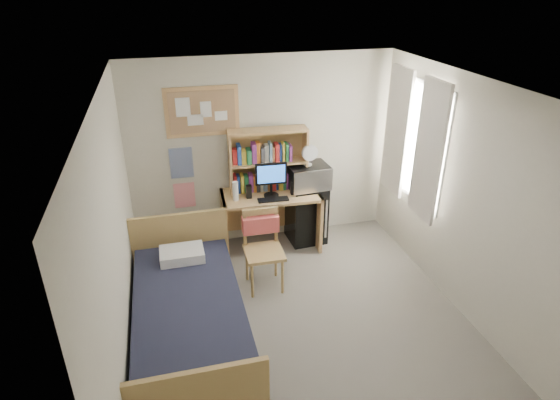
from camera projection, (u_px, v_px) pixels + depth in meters
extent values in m
cube|color=gray|center=(306.00, 328.00, 5.13)|extent=(3.60, 4.20, 0.02)
cube|color=white|center=(314.00, 91.00, 3.98)|extent=(3.60, 4.20, 0.02)
cube|color=beige|center=(263.00, 152.00, 6.38)|extent=(3.60, 0.04, 2.60)
cube|color=beige|center=(419.00, 393.00, 2.73)|extent=(3.60, 0.04, 2.60)
cube|color=beige|center=(116.00, 249.00, 4.15)|extent=(0.04, 4.20, 2.60)
cube|color=beige|center=(471.00, 204.00, 4.96)|extent=(0.04, 4.20, 2.60)
cube|color=white|center=(414.00, 141.00, 5.86)|extent=(0.10, 1.40, 1.70)
cube|color=silver|center=(429.00, 152.00, 5.51)|extent=(0.04, 0.55, 1.70)
cube|color=silver|center=(397.00, 132.00, 6.20)|extent=(0.04, 0.55, 1.70)
cube|color=tan|center=(202.00, 112.00, 5.92)|extent=(0.94, 0.03, 0.64)
cube|color=navy|center=(181.00, 163.00, 6.15)|extent=(0.30, 0.01, 0.42)
cube|color=#EB2941|center=(185.00, 195.00, 6.36)|extent=(0.28, 0.01, 0.36)
cube|color=tan|center=(271.00, 221.00, 6.47)|extent=(1.35, 0.73, 0.82)
cube|color=tan|center=(264.00, 252.00, 5.59)|extent=(0.51, 0.51, 0.99)
cube|color=black|center=(306.00, 213.00, 6.66)|extent=(0.52, 0.52, 0.84)
cube|color=black|center=(190.00, 323.00, 4.75)|extent=(1.10, 2.19, 0.60)
cube|color=tan|center=(268.00, 160.00, 6.24)|extent=(1.06, 0.32, 0.86)
cube|color=black|center=(271.00, 180.00, 6.14)|extent=(0.42, 0.05, 0.44)
cube|color=black|center=(273.00, 200.00, 6.11)|extent=(0.41, 0.15, 0.02)
cube|color=black|center=(249.00, 192.00, 6.15)|extent=(0.08, 0.08, 0.18)
cube|color=black|center=(293.00, 188.00, 6.25)|extent=(0.08, 0.08, 0.18)
cylinder|color=white|center=(235.00, 191.00, 6.06)|extent=(0.08, 0.08, 0.26)
cube|color=#EA5D59|center=(260.00, 224.00, 5.65)|extent=(0.45, 0.14, 0.21)
cube|color=#BCBCC1|center=(308.00, 176.00, 6.39)|extent=(0.57, 0.45, 0.32)
cylinder|color=white|center=(308.00, 156.00, 6.26)|extent=(0.23, 0.23, 0.27)
cube|color=white|center=(182.00, 254.00, 5.25)|extent=(0.49, 0.34, 0.12)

